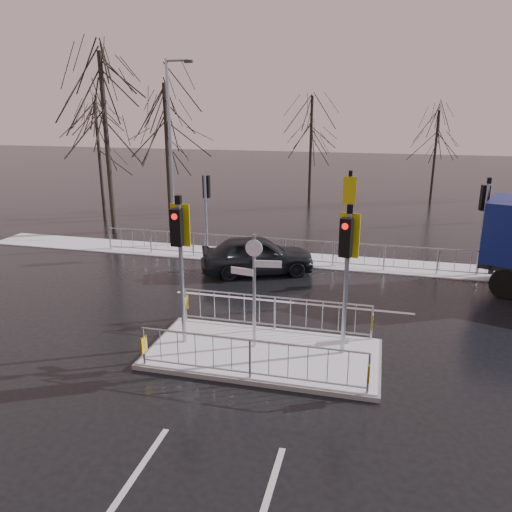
# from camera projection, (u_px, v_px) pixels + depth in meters

# --- Properties ---
(ground) EXTENTS (120.00, 120.00, 0.00)m
(ground) POSITION_uv_depth(u_px,v_px,m) (263.00, 356.00, 13.06)
(ground) COLOR black
(ground) RESTS_ON ground
(snow_verge) EXTENTS (30.00, 2.00, 0.04)m
(snow_verge) POSITION_uv_depth(u_px,v_px,m) (310.00, 260.00, 21.04)
(snow_verge) COLOR white
(snow_verge) RESTS_ON ground
(lane_markings) EXTENTS (8.00, 11.38, 0.01)m
(lane_markings) POSITION_uv_depth(u_px,v_px,m) (261.00, 362.00, 12.75)
(lane_markings) COLOR silver
(lane_markings) RESTS_ON ground
(traffic_island) EXTENTS (6.00, 3.04, 4.15)m
(traffic_island) POSITION_uv_depth(u_px,v_px,m) (263.00, 342.00, 12.96)
(traffic_island) COLOR slate
(traffic_island) RESTS_ON ground
(far_kerb_fixtures) EXTENTS (18.00, 0.65, 3.83)m
(far_kerb_fixtures) POSITION_uv_depth(u_px,v_px,m) (316.00, 241.00, 20.21)
(far_kerb_fixtures) COLOR #9CA2AA
(far_kerb_fixtures) RESTS_ON ground
(car_far_lane) EXTENTS (4.69, 3.27, 1.48)m
(car_far_lane) POSITION_uv_depth(u_px,v_px,m) (257.00, 255.00, 19.32)
(car_far_lane) COLOR black
(car_far_lane) RESTS_ON ground
(tree_near_a) EXTENTS (4.75, 4.75, 8.97)m
(tree_near_a) POSITION_uv_depth(u_px,v_px,m) (104.00, 109.00, 23.95)
(tree_near_a) COLOR black
(tree_near_a) RESTS_ON ground
(tree_near_b) EXTENTS (4.00, 4.00, 7.55)m
(tree_near_b) POSITION_uv_depth(u_px,v_px,m) (166.00, 129.00, 25.04)
(tree_near_b) COLOR black
(tree_near_b) RESTS_ON ground
(tree_near_c) EXTENTS (3.50, 3.50, 6.61)m
(tree_near_c) POSITION_uv_depth(u_px,v_px,m) (98.00, 139.00, 27.20)
(tree_near_c) COLOR black
(tree_near_c) RESTS_ON ground
(tree_far_a) EXTENTS (3.75, 3.75, 7.08)m
(tree_far_a) POSITION_uv_depth(u_px,v_px,m) (311.00, 129.00, 32.55)
(tree_far_a) COLOR black
(tree_far_a) RESTS_ON ground
(tree_far_b) EXTENTS (3.25, 3.25, 6.14)m
(tree_far_b) POSITION_uv_depth(u_px,v_px,m) (436.00, 139.00, 32.73)
(tree_far_b) COLOR black
(tree_far_b) RESTS_ON ground
(street_lamp_left) EXTENTS (1.25, 0.18, 8.20)m
(street_lamp_left) POSITION_uv_depth(u_px,v_px,m) (172.00, 148.00, 22.08)
(street_lamp_left) COLOR #9CA2AA
(street_lamp_left) RESTS_ON ground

